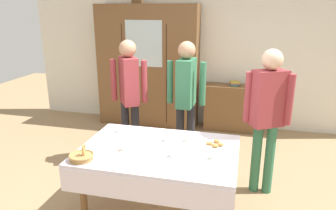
{
  "coord_description": "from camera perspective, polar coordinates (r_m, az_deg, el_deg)",
  "views": [
    {
      "loc": [
        0.81,
        -3.08,
        2.13
      ],
      "look_at": [
        0.0,
        0.2,
        1.08
      ],
      "focal_mm": 33.99,
      "sensor_mm": 36.0,
      "label": 1
    }
  ],
  "objects": [
    {
      "name": "book_stack",
      "position": [
        5.63,
        11.9,
        3.8
      ],
      "size": [
        0.18,
        0.19,
        0.07
      ],
      "color": "#3D754C",
      "rests_on": "bookshelf_low"
    },
    {
      "name": "wall_cabinet",
      "position": [
        5.79,
        -3.58,
        6.89
      ],
      "size": [
        1.8,
        0.46,
        2.17
      ],
      "color": "brown",
      "rests_on": "ground"
    },
    {
      "name": "spoon_near_right",
      "position": [
        3.1,
        -4.59,
        -9.55
      ],
      "size": [
        0.12,
        0.02,
        0.01
      ],
      "color": "silver",
      "rests_on": "dining_table"
    },
    {
      "name": "dining_table",
      "position": [
        3.31,
        -1.83,
        -9.54
      ],
      "size": [
        1.61,
        1.12,
        0.73
      ],
      "color": "brown",
      "rests_on": "ground"
    },
    {
      "name": "spoon_front_edge",
      "position": [
        3.66,
        -4.66,
        -5.19
      ],
      "size": [
        0.12,
        0.02,
        0.01
      ],
      "color": "silver",
      "rests_on": "dining_table"
    },
    {
      "name": "ground_plane",
      "position": [
        3.83,
        -0.75,
        -16.49
      ],
      "size": [
        12.0,
        12.0,
        0.0
      ],
      "primitive_type": "plane",
      "color": "#997A56",
      "rests_on": "ground"
    },
    {
      "name": "pastry_plate",
      "position": [
        3.39,
        8.46,
        -7.07
      ],
      "size": [
        0.28,
        0.28,
        0.05
      ],
      "color": "white",
      "rests_on": "dining_table"
    },
    {
      "name": "person_near_right_end",
      "position": [
        4.23,
        3.25,
        2.43
      ],
      "size": [
        0.52,
        0.37,
        1.71
      ],
      "color": "#232328",
      "rests_on": "ground"
    },
    {
      "name": "tea_cup_near_left",
      "position": [
        3.74,
        -8.58,
        -4.45
      ],
      "size": [
        0.13,
        0.13,
        0.06
      ],
      "color": "silver",
      "rests_on": "dining_table"
    },
    {
      "name": "tea_cup_back_edge",
      "position": [
        3.47,
        3.67,
        -6.07
      ],
      "size": [
        0.13,
        0.13,
        0.06
      ],
      "color": "white",
      "rests_on": "dining_table"
    },
    {
      "name": "tea_cup_front_edge",
      "position": [
        3.27,
        -7.76,
        -7.71
      ],
      "size": [
        0.13,
        0.13,
        0.06
      ],
      "color": "white",
      "rests_on": "dining_table"
    },
    {
      "name": "bookshelf_low",
      "position": [
        5.75,
        11.63,
        -0.51
      ],
      "size": [
        1.0,
        0.35,
        0.81
      ],
      "color": "brown",
      "rests_on": "ground"
    },
    {
      "name": "person_by_cabinet",
      "position": [
        3.7,
        17.42,
        -0.61
      ],
      "size": [
        0.52,
        0.36,
        1.7
      ],
      "color": "#33704C",
      "rests_on": "ground"
    },
    {
      "name": "tea_cup_near_right",
      "position": [
        3.1,
        8.41,
        -9.14
      ],
      "size": [
        0.13,
        0.13,
        0.06
      ],
      "color": "white",
      "rests_on": "dining_table"
    },
    {
      "name": "back_wall",
      "position": [
        5.83,
        5.84,
        9.54
      ],
      "size": [
        6.4,
        0.1,
        2.7
      ],
      "primitive_type": "cube",
      "color": "silver",
      "rests_on": "ground"
    },
    {
      "name": "person_beside_shelf",
      "position": [
        4.36,
        -6.99,
        2.83
      ],
      "size": [
        0.52,
        0.41,
        1.71
      ],
      "color": "#232328",
      "rests_on": "ground"
    },
    {
      "name": "bread_basket",
      "position": [
        3.17,
        -15.25,
        -8.92
      ],
      "size": [
        0.24,
        0.24,
        0.16
      ],
      "color": "#9E7542",
      "rests_on": "dining_table"
    },
    {
      "name": "tea_cup_mid_left",
      "position": [
        3.46,
        -0.05,
        -6.12
      ],
      "size": [
        0.13,
        0.13,
        0.06
      ],
      "color": "white",
      "rests_on": "dining_table"
    },
    {
      "name": "spoon_near_left",
      "position": [
        2.98,
        7.62,
        -10.81
      ],
      "size": [
        0.12,
        0.02,
        0.01
      ],
      "color": "silver",
      "rests_on": "dining_table"
    },
    {
      "name": "tea_cup_far_right",
      "position": [
        3.11,
        1.11,
        -8.85
      ],
      "size": [
        0.13,
        0.13,
        0.06
      ],
      "color": "white",
      "rests_on": "dining_table"
    }
  ]
}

